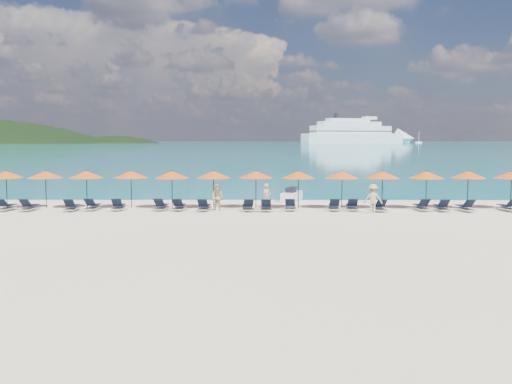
{
  "coord_description": "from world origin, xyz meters",
  "views": [
    {
      "loc": [
        0.25,
        -28.47,
        4.12
      ],
      "look_at": [
        0.0,
        3.0,
        1.2
      ],
      "focal_mm": 40.0,
      "sensor_mm": 36.0,
      "label": 1
    }
  ],
  "objects": [
    {
      "name": "lounger_10",
      "position": [
        0.58,
        4.05,
        0.24
      ],
      "size": [
        0.68,
        1.72,
        0.66
      ],
      "rotation": [
        0.0,
        0.0,
        -0.04
      ],
      "color": "silver",
      "rests_on": "ground"
    },
    {
      "name": "sailboat_far",
      "position": [
        152.84,
        571.39,
        1.23
      ],
      "size": [
        6.56,
        2.19,
        12.03
      ],
      "color": "white",
      "rests_on": "ground"
    },
    {
      "name": "umbrella_10",
      "position": [
        10.08,
        5.24,
        2.02
      ],
      "size": [
        2.1,
        2.1,
        2.28
      ],
      "color": "black",
      "rests_on": "ground"
    },
    {
      "name": "lounger_13",
      "position": [
        5.54,
        4.35,
        0.24
      ],
      "size": [
        0.72,
        1.73,
        0.66
      ],
      "rotation": [
        0.0,
        0.0,
        -0.06
      ],
      "color": "silver",
      "rests_on": "ground"
    },
    {
      "name": "lounger_8",
      "position": [
        -3.0,
        4.13,
        0.24
      ],
      "size": [
        0.73,
        1.74,
        0.66
      ],
      "rotation": [
        0.0,
        0.0,
        -0.06
      ],
      "color": "silver",
      "rests_on": "ground"
    },
    {
      "name": "ground",
      "position": [
        0.0,
        0.0,
        0.0
      ],
      "size": [
        1400.0,
        1400.0,
        0.0
      ],
      "primitive_type": "plane",
      "color": "beige"
    },
    {
      "name": "umbrella_6",
      "position": [
        -0.02,
        5.43,
        2.02
      ],
      "size": [
        2.1,
        2.1,
        2.28
      ],
      "color": "black",
      "rests_on": "ground"
    },
    {
      "name": "lounger_2",
      "position": [
        -13.1,
        4.06,
        0.24
      ],
      "size": [
        0.66,
        1.71,
        0.66
      ],
      "rotation": [
        0.0,
        0.0,
        -0.02
      ],
      "color": "silver",
      "rests_on": "ground"
    },
    {
      "name": "cruise_ship",
      "position": [
        103.52,
        551.97,
        9.18
      ],
      "size": [
        125.67,
        63.81,
        35.29
      ],
      "rotation": [
        0.0,
        0.0,
        0.36
      ],
      "color": "white",
      "rests_on": "ground"
    },
    {
      "name": "umbrella_7",
      "position": [
        2.5,
        5.29,
        2.02
      ],
      "size": [
        2.1,
        2.1,
        2.28
      ],
      "color": "black",
      "rests_on": "ground"
    },
    {
      "name": "lounger_18",
      "position": [
        14.47,
        4.14,
        0.24
      ],
      "size": [
        0.77,
        1.75,
        0.66
      ],
      "rotation": [
        0.0,
        0.0,
        0.09
      ],
      "color": "silver",
      "rests_on": "ground"
    },
    {
      "name": "lounger_1",
      "position": [
        -14.43,
        4.12,
        0.24
      ],
      "size": [
        0.76,
        1.75,
        0.66
      ],
      "rotation": [
        0.0,
        0.0,
        -0.08
      ],
      "color": "silver",
      "rests_on": "ground"
    },
    {
      "name": "umbrella_5",
      "position": [
        -2.56,
        5.46,
        2.02
      ],
      "size": [
        2.1,
        2.1,
        2.28
      ],
      "color": "black",
      "rests_on": "ground"
    },
    {
      "name": "sailboat_near",
      "position": [
        158.45,
        544.06,
        1.15
      ],
      "size": [
        6.13,
        2.04,
        11.24
      ],
      "color": "white",
      "rests_on": "ground"
    },
    {
      "name": "umbrella_4",
      "position": [
        -5.02,
        5.26,
        2.02
      ],
      "size": [
        2.1,
        2.1,
        2.28
      ],
      "color": "black",
      "rests_on": "ground"
    },
    {
      "name": "lounger_9",
      "position": [
        -0.48,
        4.07,
        0.24
      ],
      "size": [
        0.78,
        1.75,
        0.66
      ],
      "rotation": [
        0.0,
        0.0,
        0.1
      ],
      "color": "silver",
      "rests_on": "ground"
    },
    {
      "name": "lounger_3",
      "position": [
        -10.62,
        4.01,
        0.24
      ],
      "size": [
        0.71,
        1.73,
        0.66
      ],
      "rotation": [
        0.0,
        0.0,
        0.05
      ],
      "color": "silver",
      "rests_on": "ground"
    },
    {
      "name": "sea",
      "position": [
        0.0,
        660.0,
        0.01
      ],
      "size": [
        1600.0,
        1300.0,
        0.01
      ],
      "primitive_type": "cube",
      "color": "#1FA9B2",
      "rests_on": "ground"
    },
    {
      "name": "beachgoer_b",
      "position": [
        -2.24,
        4.24,
        0.77
      ],
      "size": [
        0.85,
        0.69,
        1.53
      ],
      "primitive_type": "imported",
      "rotation": [
        0.0,
        0.0,
        -0.42
      ],
      "color": "tan",
      "rests_on": "ground"
    },
    {
      "name": "umbrella_9",
      "position": [
        7.48,
        5.28,
        2.02
      ],
      "size": [
        2.1,
        2.1,
        2.28
      ],
      "color": "black",
      "rests_on": "ground"
    },
    {
      "name": "umbrella_11",
      "position": [
        12.61,
        5.42,
        2.02
      ],
      "size": [
        2.1,
        2.1,
        2.28
      ],
      "color": "black",
      "rests_on": "ground"
    },
    {
      "name": "umbrella_8",
      "position": [
        5.09,
        5.29,
        2.02
      ],
      "size": [
        2.1,
        2.1,
        2.28
      ],
      "color": "black",
      "rests_on": "ground"
    },
    {
      "name": "lounger_5",
      "position": [
        -8.0,
        4.3,
        0.24
      ],
      "size": [
        0.73,
        1.74,
        0.66
      ],
      "rotation": [
        0.0,
        0.0,
        0.06
      ],
      "color": "silver",
      "rests_on": "ground"
    },
    {
      "name": "headland_small",
      "position": [
        -150.0,
        560.0,
        -35.0
      ],
      "size": [
        162.0,
        126.0,
        85.5
      ],
      "color": "black",
      "rests_on": "ground"
    },
    {
      "name": "jetski",
      "position": [
        2.34,
        9.5,
        0.37
      ],
      "size": [
        1.63,
        2.68,
        0.9
      ],
      "rotation": [
        0.0,
        0.0,
        -0.29
      ],
      "color": "white",
      "rests_on": "ground"
    },
    {
      "name": "lounger_15",
      "position": [
        9.57,
        4.33,
        0.24
      ],
      "size": [
        0.69,
        1.72,
        0.66
      ],
      "rotation": [
        0.0,
        0.0,
        0.04
      ],
      "color": "silver",
      "rests_on": "ground"
    },
    {
      "name": "umbrella_12",
      "position": [
        15.12,
        5.28,
        2.02
      ],
      "size": [
        2.1,
        2.1,
        2.28
      ],
      "color": "black",
      "rests_on": "ground"
    },
    {
      "name": "lounger_6",
      "position": [
        -5.51,
        4.34,
        0.24
      ],
      "size": [
        0.75,
        1.74,
        0.66
      ],
      "rotation": [
        0.0,
        0.0,
        -0.08
      ],
      "color": "silver",
      "rests_on": "ground"
    },
    {
      "name": "lounger_7",
      "position": [
        -4.47,
        4.32,
        0.24
      ],
      "size": [
        0.69,
        1.72,
        0.66
      ],
      "rotation": [
        0.0,
        0.0,
        -0.04
      ],
      "color": "silver",
      "rests_on": "ground"
    },
    {
      "name": "umbrella_0",
      "position": [
        -14.97,
        5.4,
        2.02
      ],
      "size": [
        2.1,
        2.1,
        2.28
      ],
      "color": "black",
      "rests_on": "ground"
    },
    {
      "name": "umbrella_1",
      "position": [
        -12.59,
        5.36,
        2.02
      ],
      "size": [
        2.1,
        2.1,
        2.28
      ],
      "color": "black",
      "rests_on": "ground"
    },
    {
      "name": "lounger_16",
      "position": [
        10.64,
        4.09,
        0.24
      ],
      "size": [
        0.67,
        1.72,
        0.66
      ],
      "rotation": [
        0.0,
        0.0,
        -0.03
      ],
      "color": "silver",
      "rests_on": "ground"
    },
    {
      "name": "lounger_11",
      "position": [
        1.97,
        4.32,
        0.24
      ],
      "size": [
        0.75,
        1.74,
        0.66
      ],
      "rotation": [
        0.0,
        0.0,
        -0.08
      ],
      "color": "silver",
      "rests_on": "ground"
    },
    {
      "name": "beachgoer_c",
      "position": [
        6.56,
        3.32,
        0.81
      ],
      "size": [
        1.11,
        0.64,
        1.62
      ],
      "primitive_type": "imported",
      "rotation": [
        0.0,
        0.0,
        2.99
      ],
      "color": "tan",
      "rests_on": "ground"
    },
    {
      "name": "umbrella_3",
      "position": [
        -7.51,
        5.5,
        2.02
      ],
      "size": [
        2.1,
        2.1,
        2.28
      ],
      "color": "black",
      "rests_on": "ground"
    },
    {
      "name": "lounger_14",
      "position": [
        7.04,
        4.02,
        0.24
      ],
      "size": [
        0.71,
        1.73,
        0.66
      ],
      "rotation": [
        0.0,
        0.0,
        0.05
      ],
      "color": "silver",
      "rests_on": "ground"
    },
    {
      "name": "beachgoer_a",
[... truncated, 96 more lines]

